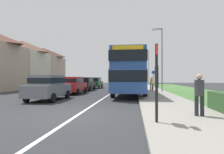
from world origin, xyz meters
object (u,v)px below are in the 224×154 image
double_decker_bus (130,72)px  pedestrian_at_stop (199,93)px  pedestrian_walking_away (152,83)px  parked_car_red (72,85)px  street_lamp_mid (161,55)px  bus_stop_sign (157,77)px  cycle_route_sign (153,79)px  parked_car_black (85,83)px  street_lamp_far (148,66)px  parked_car_grey (48,87)px  parked_car_dark_green (95,82)px

double_decker_bus → pedestrian_at_stop: double_decker_bus is taller
pedestrian_at_stop → pedestrian_walking_away: same height
parked_car_red → street_lamp_mid: (8.81, 2.85, 3.05)m
bus_stop_sign → cycle_route_sign: 18.98m
bus_stop_sign → street_lamp_mid: street_lamp_mid is taller
street_lamp_mid → bus_stop_sign: bearing=-98.5°
parked_car_black → street_lamp_mid: 9.69m
pedestrian_at_stop → street_lamp_mid: 13.63m
street_lamp_mid → street_lamp_far: (0.07, 19.41, 0.22)m
bus_stop_sign → street_lamp_far: (2.24, 33.91, 2.64)m
parked_car_grey → street_lamp_far: (8.80, 27.63, 3.25)m
parked_car_red → street_lamp_far: 24.19m
parked_car_red → pedestrian_walking_away: 9.06m
street_lamp_mid → pedestrian_at_stop: bearing=-92.0°
double_decker_bus → street_lamp_far: street_lamp_far is taller
parked_car_black → street_lamp_far: bearing=62.3°
parked_car_red → parked_car_black: 5.15m
street_lamp_mid → pedestrian_walking_away: bearing=120.0°
cycle_route_sign → street_lamp_mid: 5.08m
parked_car_red → bus_stop_sign: 13.42m
parked_car_dark_green → parked_car_grey: bearing=-89.8°
parked_car_black → street_lamp_mid: bearing=-14.4°
parked_car_dark_green → pedestrian_walking_away: size_ratio=2.48×
parked_car_black → street_lamp_mid: size_ratio=0.61×
parked_car_black → pedestrian_at_stop: (8.43, -15.58, 0.08)m
double_decker_bus → parked_car_black: size_ratio=2.70×
parked_car_dark_green → cycle_route_sign: size_ratio=1.65×
bus_stop_sign → cycle_route_sign: bearing=84.6°
parked_car_black → parked_car_dark_green: size_ratio=1.00×
pedestrian_at_stop → pedestrian_walking_away: 14.76m
double_decker_bus → parked_car_red: (-5.54, -0.03, -1.24)m
bus_stop_sign → parked_car_red: bearing=119.7°
parked_car_red → street_lamp_far: bearing=68.3°
double_decker_bus → bus_stop_sign: (1.10, -11.68, -0.60)m
double_decker_bus → parked_car_black: bearing=137.8°
parked_car_grey → bus_stop_sign: bearing=-43.8°
double_decker_bus → parked_car_red: size_ratio=2.62×
parked_car_black → bus_stop_sign: (6.74, -16.79, 0.65)m
parked_car_red → parked_car_black: size_ratio=1.03×
parked_car_red → street_lamp_mid: size_ratio=0.63×
double_decker_bus → cycle_route_sign: 7.80m
pedestrian_at_stop → pedestrian_walking_away: size_ratio=1.00×
parked_car_grey → parked_car_black: 10.51m
cycle_route_sign → street_lamp_far: 15.28m
cycle_route_sign → street_lamp_far: street_lamp_far is taller
pedestrian_at_stop → street_lamp_mid: street_lamp_mid is taller
parked_car_red → parked_car_grey: bearing=-89.1°
parked_car_black → cycle_route_sign: (8.53, 2.10, 0.53)m
pedestrian_at_stop → parked_car_dark_green: bearing=111.5°
double_decker_bus → street_lamp_far: bearing=81.5°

